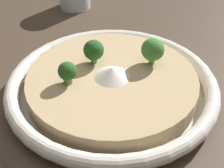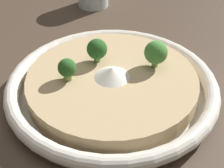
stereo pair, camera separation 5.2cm
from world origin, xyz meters
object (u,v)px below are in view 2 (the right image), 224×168
(risotto_bowl, at_px, (112,86))
(broccoli_front, at_px, (100,48))
(broccoli_left, at_px, (156,53))
(broccoli_front_right, at_px, (67,68))

(risotto_bowl, height_order, broccoli_front, broccoli_front)
(risotto_bowl, height_order, broccoli_left, broccoli_left)
(broccoli_front_right, distance_m, broccoli_left, 0.13)
(broccoli_left, xyz_separation_m, broccoli_front, (0.07, -0.06, -0.00))
(broccoli_left, bearing_deg, risotto_bowl, -6.73)
(risotto_bowl, height_order, broccoli_front_right, broccoli_front_right)
(risotto_bowl, xyz_separation_m, broccoli_left, (-0.07, 0.01, 0.04))
(broccoli_front_right, bearing_deg, broccoli_left, 164.91)
(broccoli_front_right, distance_m, broccoli_front, 0.07)
(risotto_bowl, xyz_separation_m, broccoli_front_right, (0.06, -0.03, 0.04))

